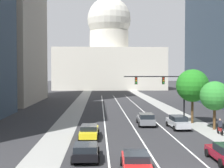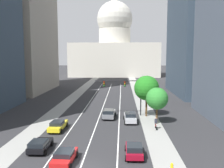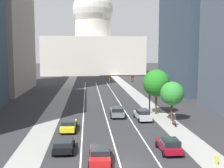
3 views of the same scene
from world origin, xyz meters
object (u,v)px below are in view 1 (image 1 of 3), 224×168
Objects in this scene: car_yellow at (89,131)px; car_red at (136,162)px; car_gray at (146,119)px; traffic_signal_mast at (165,87)px; street_tree_far_right at (193,86)px; cyclist at (220,127)px; car_black at (86,151)px; capitol_building at (109,56)px; car_silver at (178,122)px; street_tree_near_right at (215,96)px.

car_yellow is 11.39m from car_red.
car_yellow is 1.00× the size of car_gray.
street_tree_far_right is at bearing -9.76° from traffic_signal_mast.
cyclist is at bearing -85.14° from street_tree_far_right.
car_black is 2.34× the size of cyclist.
cyclist is at bearing -84.70° from capitol_building.
car_silver is (5.21, -91.44, -13.09)m from capitol_building.
capitol_building is 92.52m from car_silver.
car_gray is at bearing -166.28° from street_tree_far_right.
car_black is 0.56× the size of street_tree_far_right.
car_red is at bearing -107.53° from traffic_signal_mast.
traffic_signal_mast is at bearing 131.37° from street_tree_near_right.
traffic_signal_mast is at bearing -50.56° from car_gray.
street_tree_near_right is at bearing -73.16° from car_yellow.
car_silver is (10.43, 4.80, 0.09)m from car_yellow.
cyclist is (7.10, -6.07, 0.03)m from car_gray.
car_red is at bearing 139.68° from cyclist.
car_yellow reaches higher than car_black.
street_tree_near_right is at bearing -109.83° from car_gray.
car_silver reaches higher than car_yellow.
car_silver is at bearing -21.81° from car_red.
car_yellow is at bearing -146.85° from street_tree_far_right.
car_red is at bearing -160.86° from car_yellow.
car_black is 0.70× the size of street_tree_near_right.
street_tree_far_right is (9.92, 19.60, 4.25)m from car_red.
car_gray is 1.11× the size of car_red.
traffic_signal_mast reaches higher than car_black.
car_black is at bearing -140.85° from street_tree_near_right.
capitol_building is 9.17× the size of car_yellow.
car_silver is 17.13m from car_red.
traffic_signal_mast is 3.59m from street_tree_far_right.
car_red is 2.52× the size of cyclist.
traffic_signal_mast is at bearing 28.06° from cyclist.
car_yellow is 2.81× the size of cyclist.
cyclist reaches higher than car_black.
car_black is (-5.21, -104.06, -13.18)m from capitol_building.
cyclist is at bearing -84.13° from car_yellow.
street_tree_far_right is (-0.65, 7.65, 4.13)m from cyclist.
car_gray is 0.67× the size of street_tree_far_right.
car_gray is 0.85× the size of street_tree_near_right.
car_black is 21.73m from street_tree_far_right.
car_silver reaches higher than car_black.
street_tree_near_right is at bearing -76.21° from street_tree_far_right.
street_tree_near_right is at bearing -102.92° from car_silver.
cyclist is at bearing -39.34° from car_red.
car_silver is 5.25m from street_tree_near_right.
street_tree_near_right is (7.61, -3.15, 3.15)m from car_gray.
street_tree_near_right is at bearing -34.53° from car_red.
traffic_signal_mast reaches higher than cyclist.
car_yellow is 0.85× the size of street_tree_near_right.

